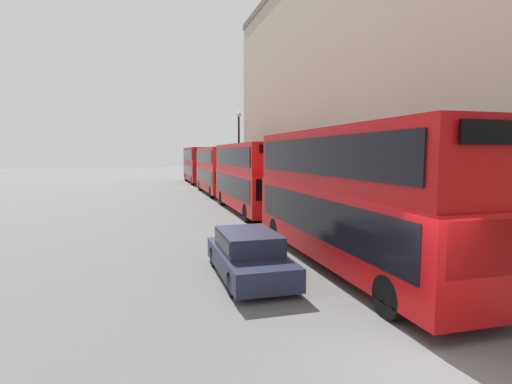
{
  "coord_description": "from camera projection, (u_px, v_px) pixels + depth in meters",
  "views": [
    {
      "loc": [
        -4.69,
        -5.6,
        3.69
      ],
      "look_at": [
        0.48,
        13.03,
        1.79
      ],
      "focal_mm": 28.0,
      "sensor_mm": 36.0,
      "label": 1
    }
  ],
  "objects": [
    {
      "name": "bus_third_in_queue",
      "position": [
        218.0,
        168.0,
        36.0
      ],
      "size": [
        2.59,
        10.19,
        4.17
      ],
      "color": "red",
      "rests_on": "ground"
    },
    {
      "name": "street_lamp",
      "position": [
        239.0,
        144.0,
        36.74
      ],
      "size": [
        0.44,
        0.44,
        7.43
      ],
      "color": "black",
      "rests_on": "ground"
    },
    {
      "name": "bus_leading",
      "position": [
        350.0,
        192.0,
        12.77
      ],
      "size": [
        2.59,
        11.15,
        4.44
      ],
      "color": "#B20C0F",
      "rests_on": "ground"
    },
    {
      "name": "bus_second_in_queue",
      "position": [
        250.0,
        175.0,
        24.78
      ],
      "size": [
        2.59,
        10.33,
        4.24
      ],
      "color": "red",
      "rests_on": "ground"
    },
    {
      "name": "bus_trailing",
      "position": [
        198.0,
        163.0,
        49.33
      ],
      "size": [
        2.59,
        10.71,
        4.33
      ],
      "color": "#A80F14",
      "rests_on": "ground"
    },
    {
      "name": "ground_plane",
      "position": [
        429.0,
        364.0,
        6.98
      ],
      "size": [
        200.0,
        200.0,
        0.0
      ],
      "primitive_type": "plane",
      "color": "#5B5B5B"
    },
    {
      "name": "car_dark_sedan",
      "position": [
        249.0,
        253.0,
        11.83
      ],
      "size": [
        1.8,
        4.41,
        1.36
      ],
      "color": "#1E2338",
      "rests_on": "ground"
    }
  ]
}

